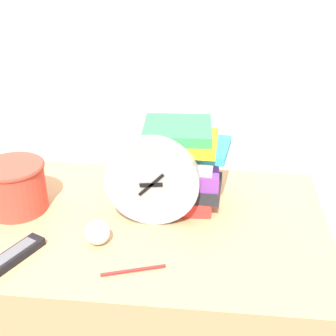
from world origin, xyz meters
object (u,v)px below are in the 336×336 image
Objects in this scene: basket at (15,185)px; crumpled_paper_ball at (97,232)px; desk_clock at (152,182)px; pen at (133,270)px; book_stack at (180,165)px; tv_remote at (11,258)px.

crumpled_paper_ball is (0.26, -0.13, -0.04)m from basket.
pen is (-0.02, -0.20, -0.12)m from desk_clock.
desk_clock is 3.93× the size of crumpled_paper_ball.
desk_clock is 0.94× the size of book_stack.
desk_clock is at bearing 33.00° from tv_remote.
book_stack is 0.45m from basket.
basket is 0.94× the size of tv_remote.
basket is at bearing 152.89° from crumpled_paper_ball.
crumpled_paper_ball is (-0.19, -0.21, -0.09)m from book_stack.
book_stack is (0.06, 0.10, -0.00)m from desk_clock.
basket is 2.79× the size of crumpled_paper_ball.
tv_remote is (-0.37, -0.30, -0.11)m from book_stack.
book_stack reaches higher than tv_remote.
desk_clock is 1.68× the size of pen.
crumpled_paper_ball is at bearing 26.53° from tv_remote.
desk_clock is 0.12m from book_stack.
book_stack is 1.78× the size of pen.
tv_remote is (0.07, -0.22, -0.06)m from basket.
crumpled_paper_ball reaches higher than pen.
crumpled_paper_ball is (-0.12, -0.11, -0.09)m from desk_clock.
pen is at bearing -32.37° from basket.
tv_remote reaches higher than pen.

